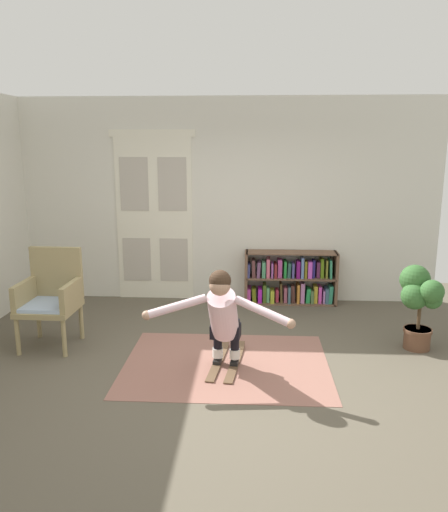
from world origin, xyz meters
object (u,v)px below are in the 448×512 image
Objects in this scene: person_skier at (223,313)px; potted_plant at (419,299)px; skis_pair at (227,361)px; bookshelf at (290,280)px; wicker_chair at (51,295)px.

potted_plant is at bearing 19.71° from person_skier.
person_skier reaches higher than skis_pair.
person_skier reaches higher than potted_plant.
bookshelf is 2.26m from skis_pair.
skis_pair is at bearing -11.51° from wicker_chair.
potted_plant is 2.27m from person_skier.
skis_pair is at bearing -165.88° from potted_plant.
person_skier is (1.98, -0.64, 0.05)m from wicker_chair.
bookshelf is at bearing 129.95° from potted_plant.
skis_pair is 0.66× the size of person_skier.
person_skier is (-2.14, -0.77, 0.06)m from potted_plant.
wicker_chair reaches higher than potted_plant.
wicker_chair is at bearing 162.01° from person_skier.
potted_plant reaches higher than skis_pair.
potted_plant reaches higher than bookshelf.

